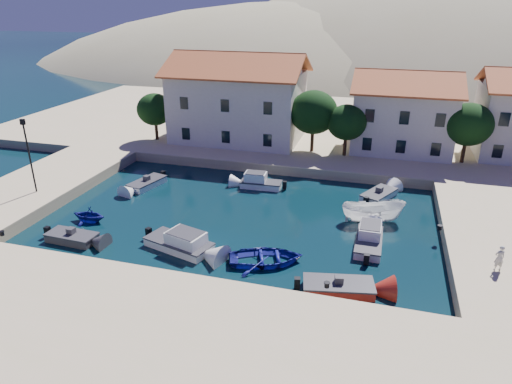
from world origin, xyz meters
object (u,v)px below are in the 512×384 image
at_px(pedestrian, 499,258).
at_px(cabin_cruiser_south, 179,242).
at_px(building_left, 238,96).
at_px(building_mid, 404,110).
at_px(cabin_cruiser_east, 369,240).
at_px(lamppost, 28,149).
at_px(boat_east, 372,222).
at_px(rowboat_south, 266,262).

bearing_deg(pedestrian, cabin_cruiser_south, -14.64).
xyz_separation_m(building_left, cabin_cruiser_south, (3.35, -23.89, -5.46)).
distance_m(building_mid, cabin_cruiser_east, 21.61).
bearing_deg(building_mid, cabin_cruiser_east, -95.47).
height_order(lamppost, cabin_cruiser_east, lamppost).
xyz_separation_m(cabin_cruiser_south, pedestrian, (20.21, 1.28, 1.35)).
relative_size(lamppost, cabin_cruiser_east, 1.42).
bearing_deg(boat_east, rowboat_south, 126.19).
bearing_deg(lamppost, rowboat_south, -10.78).
bearing_deg(boat_east, cabin_cruiser_east, 163.68).
relative_size(rowboat_south, pedestrian, 2.93).
bearing_deg(cabin_cruiser_east, building_left, 39.02).
xyz_separation_m(building_left, cabin_cruiser_east, (15.99, -19.99, -5.46)).
height_order(lamppost, rowboat_south, lamppost).
relative_size(cabin_cruiser_east, pedestrian, 2.64).
relative_size(building_left, cabin_cruiser_south, 2.82).
xyz_separation_m(building_left, rowboat_south, (9.64, -24.02, -5.94)).
distance_m(cabin_cruiser_south, cabin_cruiser_east, 13.23).
xyz_separation_m(building_mid, boat_east, (-1.94, -16.95, -5.22)).
distance_m(building_left, cabin_cruiser_south, 24.73).
height_order(lamppost, pedestrian, lamppost).
bearing_deg(rowboat_south, cabin_cruiser_east, -77.29).
height_order(building_left, pedestrian, building_left).
bearing_deg(cabin_cruiser_east, rowboat_south, 122.79).
height_order(cabin_cruiser_south, boat_east, cabin_cruiser_south).
bearing_deg(cabin_cruiser_east, building_mid, -5.11).
distance_m(lamppost, boat_east, 28.26).
distance_m(rowboat_south, boat_east, 10.32).
distance_m(lamppost, pedestrian, 35.28).
relative_size(cabin_cruiser_east, boat_east, 0.90).
height_order(building_mid, cabin_cruiser_south, building_mid).
bearing_deg(cabin_cruiser_east, cabin_cruiser_south, 107.51).
xyz_separation_m(building_mid, rowboat_south, (-8.36, -25.02, -5.22)).
relative_size(lamppost, pedestrian, 3.75).
distance_m(lamppost, rowboat_south, 22.04).
bearing_deg(cabin_cruiser_east, pedestrian, -108.76).
relative_size(cabin_cruiser_south, rowboat_south, 1.07).
bearing_deg(building_left, cabin_cruiser_east, -51.34).
bearing_deg(building_mid, cabin_cruiser_south, -120.48).
distance_m(building_left, lamppost, 23.10).
bearing_deg(building_mid, pedestrian, -76.75).
bearing_deg(rowboat_south, boat_east, -58.23).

